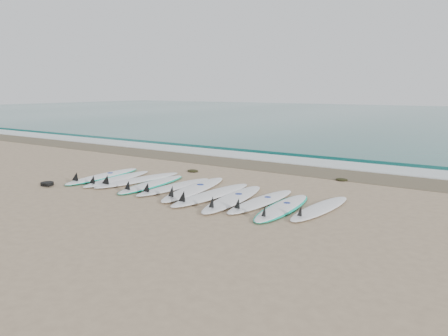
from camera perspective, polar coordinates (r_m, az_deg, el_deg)
The scene contains 19 objects.
ground at distance 10.39m, azimuth -4.18°, elevation -3.14°, with size 120.00×120.00×0.00m, color tan.
ocean at distance 41.01m, azimuth 25.07°, elevation 5.99°, with size 120.00×55.00×0.03m, color #1E6662.
wet_sand_band at distance 13.79m, azimuth 6.33°, elevation 0.19°, with size 120.00×1.80×0.01m, color brown.
foam_band at distance 15.03m, azimuth 8.79°, elevation 1.02°, with size 120.00×1.40×0.04m, color silver.
wave_crest at distance 16.38m, azimuth 11.02°, elevation 1.82°, with size 120.00×1.00×0.10m, color #1E6662.
surfboard_0 at distance 12.44m, azimuth -15.60°, elevation -1.02°, with size 0.86×2.72×0.34m.
surfboard_1 at distance 11.96m, azimuth -13.90°, elevation -1.37°, with size 0.74×2.52×0.32m.
surfboard_2 at distance 11.67m, azimuth -11.35°, elevation -1.52°, with size 0.96×2.74×0.34m.
surfboard_3 at distance 11.15m, azimuth -9.49°, elevation -2.08°, with size 0.82×2.55×0.32m.
surfboard_4 at distance 10.74m, azimuth -6.70°, elevation -2.44°, with size 0.69×2.53×0.32m.
surfboard_5 at distance 10.42m, azimuth -4.05°, elevation -2.74°, with size 1.06×2.95×0.37m.
surfboard_6 at distance 9.87m, azimuth -1.81°, elevation -3.49°, with size 0.69×2.77×0.35m.
surfboard_7 at distance 9.50m, azimuth 1.05°, elevation -4.03°, with size 0.91×2.79×0.35m.
surfboard_8 at distance 9.34m, azimuth 4.74°, elevation -4.35°, with size 0.63×2.51×0.32m.
surfboard_9 at distance 8.93m, azimuth 7.57°, elevation -5.14°, with size 0.74×2.47×0.31m.
surfboard_10 at distance 8.98m, azimuth 12.32°, elevation -5.16°, with size 0.66×2.39×0.30m.
seaweed_near at distance 12.88m, azimuth -4.09°, elevation -0.36°, with size 0.35×0.27×0.07m, color black.
seaweed_far at distance 12.03m, azimuth 15.12°, elevation -1.46°, with size 0.33×0.26×0.06m, color black.
leash_coil at distance 11.89m, azimuth -22.07°, elevation -1.92°, with size 0.46×0.36×0.11m.
Camera 1 is at (6.23, -7.97, 2.41)m, focal length 35.00 mm.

